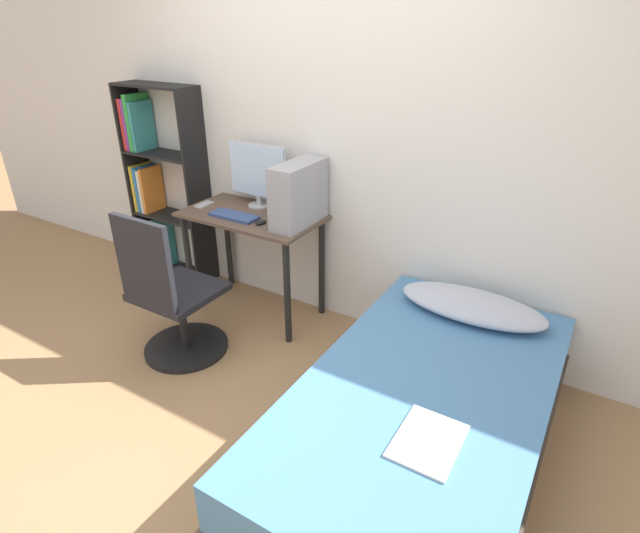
% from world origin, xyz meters
% --- Properties ---
extents(ground_plane, '(14.00, 14.00, 0.00)m').
position_xyz_m(ground_plane, '(0.00, 0.00, 0.00)').
color(ground_plane, '#9E754C').
extents(wall_back, '(8.00, 0.05, 2.50)m').
position_xyz_m(wall_back, '(0.00, 1.50, 1.25)').
color(wall_back, silver).
rests_on(wall_back, ground_plane).
extents(desk, '(0.96, 0.53, 0.75)m').
position_xyz_m(desk, '(-0.45, 1.22, 0.61)').
color(desk, brown).
rests_on(desk, ground_plane).
extents(bookshelf, '(0.67, 0.25, 1.51)m').
position_xyz_m(bookshelf, '(-1.51, 1.36, 0.70)').
color(bookshelf, black).
rests_on(bookshelf, ground_plane).
extents(office_chair, '(0.53, 0.53, 0.97)m').
position_xyz_m(office_chair, '(-0.54, 0.52, 0.37)').
color(office_chair, black).
rests_on(office_chair, ground_plane).
extents(bed, '(1.06, 1.93, 0.45)m').
position_xyz_m(bed, '(1.08, 0.52, 0.22)').
color(bed, '#4C3D2D').
rests_on(bed, ground_plane).
extents(pillow, '(0.80, 0.36, 0.11)m').
position_xyz_m(pillow, '(1.08, 1.22, 0.51)').
color(pillow, '#B2B7C6').
rests_on(pillow, bed).
extents(magazine, '(0.24, 0.32, 0.01)m').
position_xyz_m(magazine, '(1.21, 0.20, 0.46)').
color(magazine, silver).
rests_on(magazine, bed).
extents(monitor, '(0.48, 0.16, 0.44)m').
position_xyz_m(monitor, '(-0.50, 1.38, 0.98)').
color(monitor, '#B7B7BC').
rests_on(monitor, desk).
extents(keyboard, '(0.34, 0.13, 0.02)m').
position_xyz_m(keyboard, '(-0.51, 1.11, 0.76)').
color(keyboard, '#33477A').
rests_on(keyboard, desk).
extents(pc_tower, '(0.18, 0.43, 0.40)m').
position_xyz_m(pc_tower, '(-0.08, 1.24, 0.95)').
color(pc_tower, '#99999E').
rests_on(pc_tower, desk).
extents(mouse, '(0.06, 0.09, 0.02)m').
position_xyz_m(mouse, '(-0.29, 1.11, 0.76)').
color(mouse, black).
rests_on(mouse, desk).
extents(phone, '(0.07, 0.14, 0.01)m').
position_xyz_m(phone, '(-0.85, 1.19, 0.75)').
color(phone, '#B7B7BC').
rests_on(phone, desk).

